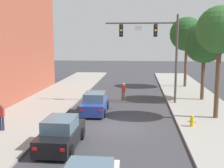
{
  "coord_description": "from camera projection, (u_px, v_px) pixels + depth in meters",
  "views": [
    {
      "loc": [
        1.48,
        -17.89,
        5.51
      ],
      "look_at": [
        -0.72,
        5.17,
        2.0
      ],
      "focal_mm": 46.43,
      "sensor_mm": 36.0,
      "label": 1
    }
  ],
  "objects": [
    {
      "name": "street_tree_second",
      "position": [
        204.0,
        43.0,
        25.74
      ],
      "size": [
        3.68,
        3.68,
        7.02
      ],
      "color": "brown",
      "rests_on": "sidewalk_right"
    },
    {
      "name": "sidewalk_left",
      "position": [
        18.0,
        123.0,
        19.17
      ],
      "size": [
        5.0,
        60.0,
        0.15
      ],
      "primitive_type": "cube",
      "color": "#99968E",
      "rests_on": "ground"
    },
    {
      "name": "sidewalk_right",
      "position": [
        220.0,
        129.0,
        17.95
      ],
      "size": [
        5.0,
        60.0,
        0.15
      ],
      "primitive_type": "cube",
      "color": "#99968E",
      "rests_on": "ground"
    },
    {
      "name": "car_lead_blue",
      "position": [
        95.0,
        104.0,
        22.04
      ],
      "size": [
        1.91,
        4.28,
        1.6
      ],
      "color": "navy",
      "rests_on": "ground"
    },
    {
      "name": "street_tree_nearest",
      "position": [
        220.0,
        31.0,
        19.37
      ],
      "size": [
        3.23,
        3.23,
        7.67
      ],
      "color": "brown",
      "rests_on": "sidewalk_right"
    },
    {
      "name": "pedestrian_crossing_road",
      "position": [
        124.0,
        91.0,
        26.55
      ],
      "size": [
        0.36,
        0.22,
        1.64
      ],
      "color": "brown",
      "rests_on": "ground"
    },
    {
      "name": "pedestrian_sidewalk_left_walker",
      "position": [
        1.0,
        116.0,
        17.26
      ],
      "size": [
        0.36,
        0.22,
        1.64
      ],
      "color": "#232847",
      "rests_on": "sidewalk_left"
    },
    {
      "name": "car_following_black",
      "position": [
        61.0,
        134.0,
        14.96
      ],
      "size": [
        1.86,
        4.25,
        1.6
      ],
      "color": "black",
      "rests_on": "ground"
    },
    {
      "name": "street_tree_third",
      "position": [
        187.0,
        34.0,
        33.12
      ],
      "size": [
        3.89,
        3.89,
        8.01
      ],
      "color": "brown",
      "rests_on": "sidewalk_right"
    },
    {
      "name": "traffic_signal_mast",
      "position": [
        156.0,
        42.0,
        24.55
      ],
      "size": [
        6.15,
        0.38,
        7.5
      ],
      "color": "#514C47",
      "rests_on": "sidewalk_right"
    },
    {
      "name": "ground_plane",
      "position": [
        115.0,
        127.0,
        18.57
      ],
      "size": [
        120.0,
        120.0,
        0.0
      ],
      "primitive_type": "plane",
      "color": "#38383D"
    },
    {
      "name": "fire_hydrant",
      "position": [
        192.0,
        121.0,
        18.16
      ],
      "size": [
        0.48,
        0.24,
        0.72
      ],
      "color": "gold",
      "rests_on": "sidewalk_right"
    }
  ]
}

